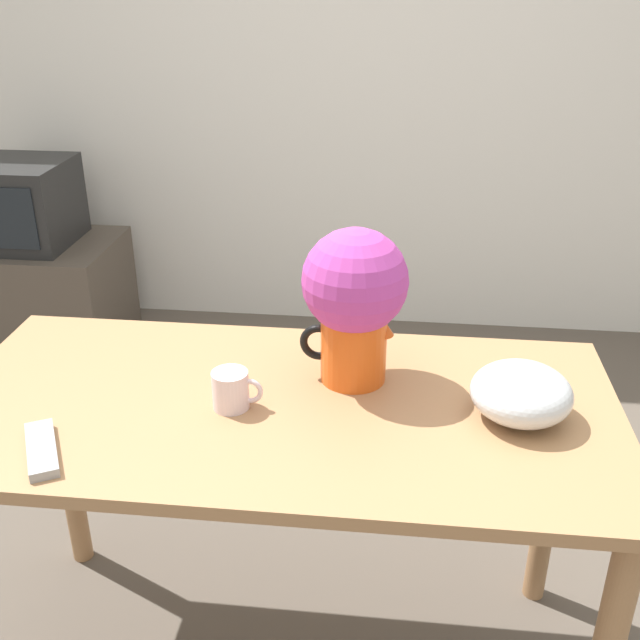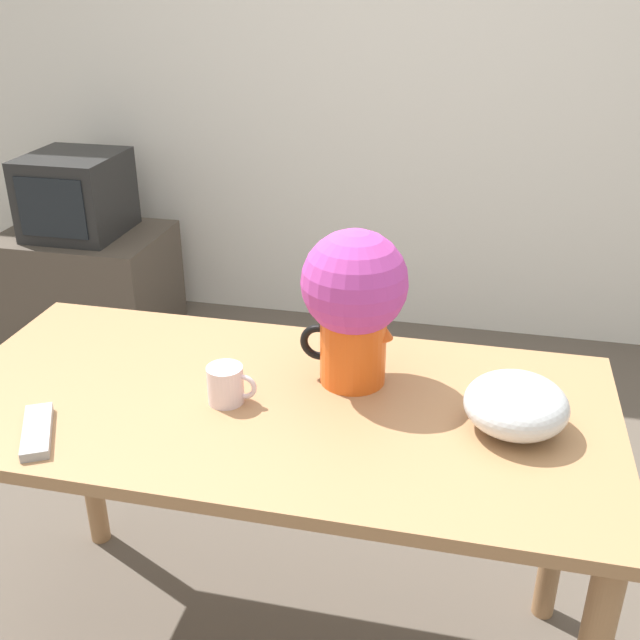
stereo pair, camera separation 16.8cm
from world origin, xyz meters
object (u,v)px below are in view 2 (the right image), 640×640
object	(u,v)px
flower_vase	(354,298)
white_bowl	(516,405)
coffee_mug	(227,385)
tv_set	(76,195)

from	to	relation	value
flower_vase	white_bowl	bearing A→B (deg)	-18.90
coffee_mug	white_bowl	size ratio (longest dim) A/B	0.52
tv_set	flower_vase	bearing A→B (deg)	-44.41
flower_vase	coffee_mug	distance (m)	0.34
flower_vase	white_bowl	xyz separation A→B (m)	(0.36, -0.12, -0.15)
flower_vase	coffee_mug	size ratio (longest dim) A/B	3.27
coffee_mug	tv_set	world-z (taller)	coffee_mug
white_bowl	tv_set	world-z (taller)	white_bowl
white_bowl	tv_set	size ratio (longest dim) A/B	0.49
flower_vase	coffee_mug	xyz separation A→B (m)	(-0.25, -0.15, -0.16)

